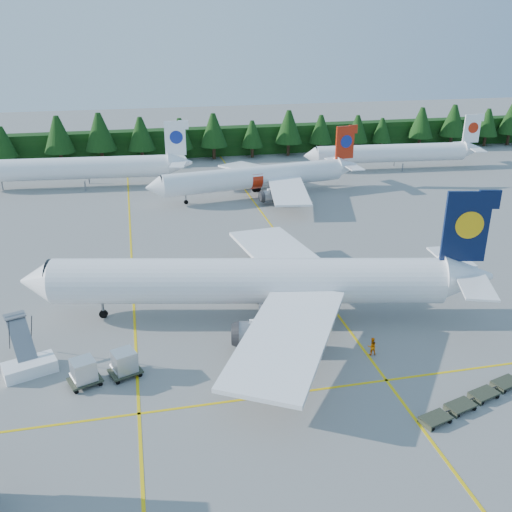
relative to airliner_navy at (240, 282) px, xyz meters
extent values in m
plane|color=gray|center=(3.67, -7.23, -3.90)|extent=(320.00, 320.00, 0.00)
cube|color=yellow|center=(-10.33, 12.77, -3.90)|extent=(0.25, 120.00, 0.01)
cube|color=yellow|center=(9.67, 12.77, -3.90)|extent=(0.25, 120.00, 0.01)
cube|color=yellow|center=(3.67, -13.23, -3.90)|extent=(80.00, 0.25, 0.01)
cube|color=black|center=(3.67, 74.77, -0.90)|extent=(220.00, 4.00, 6.00)
cylinder|color=white|center=(0.71, -0.15, 0.09)|extent=(37.79, 12.31, 4.44)
cone|color=white|center=(-19.23, 4.16, 0.09)|extent=(3.97, 4.99, 4.44)
cube|color=#071335|center=(20.77, -4.50, 5.64)|extent=(4.20, 1.27, 6.88)
cube|color=white|center=(5.96, 8.36, -0.57)|extent=(8.30, 17.22, 1.26)
cylinder|color=gray|center=(3.16, 5.90, -2.13)|extent=(4.18, 3.07, 2.33)
cube|color=white|center=(1.97, -10.07, -0.57)|extent=(14.12, 17.72, 1.26)
cylinder|color=gray|center=(0.44, -6.68, -2.13)|extent=(4.18, 3.07, 2.33)
cylinder|color=gray|center=(-13.29, 2.88, -2.96)|extent=(0.27, 0.27, 1.89)
cylinder|color=white|center=(10.41, 41.28, -0.60)|extent=(31.34, 8.54, 3.66)
cone|color=white|center=(-6.23, 38.61, -0.60)|extent=(3.11, 4.02, 3.66)
cube|color=#B7220C|center=(27.15, 43.96, 3.98)|extent=(3.49, 0.87, 5.68)
cube|color=white|center=(11.90, 49.40, -1.15)|extent=(11.15, 14.74, 1.04)
cylinder|color=gray|center=(10.48, 46.67, -2.44)|extent=(3.38, 2.39, 1.92)
cube|color=white|center=(14.36, 34.02, -1.15)|extent=(7.56, 14.43, 1.04)
cylinder|color=gray|center=(12.16, 36.17, -2.44)|extent=(3.38, 2.39, 1.92)
cylinder|color=gray|center=(-1.28, 39.41, -3.12)|extent=(0.22, 0.22, 1.56)
cylinder|color=white|center=(-19.30, 53.43, -0.43)|extent=(33.01, 6.49, 3.86)
cube|color=white|center=(-1.51, 51.99, 4.40)|extent=(3.68, 0.63, 5.98)
cylinder|color=gray|center=(-31.72, 54.43, -3.13)|extent=(0.23, 0.23, 1.54)
cylinder|color=white|center=(40.97, 54.28, -0.71)|extent=(30.34, 5.82, 3.55)
cone|color=white|center=(24.69, 55.51, -0.71)|extent=(2.75, 3.73, 3.55)
cube|color=white|center=(57.34, 53.03, 3.73)|extent=(3.38, 0.57, 5.50)
cylinder|color=gray|center=(29.54, 55.14, -3.19)|extent=(0.21, 0.21, 1.42)
cube|color=white|center=(-19.04, -5.79, -3.35)|extent=(4.67, 3.47, 1.09)
cube|color=gray|center=(-19.72, -3.91, -1.61)|extent=(2.84, 4.28, 2.95)
cube|color=gray|center=(-20.39, -2.04, -0.27)|extent=(2.09, 1.73, 0.12)
cube|color=white|center=(2.73, -1.07, -2.84)|extent=(2.49, 2.49, 2.13)
cube|color=black|center=(2.73, -1.07, -2.33)|extent=(2.17, 2.31, 0.91)
cube|color=white|center=(5.67, -1.86, -2.38)|extent=(4.11, 3.10, 2.64)
cube|color=#363C2B|center=(10.93, -18.94, -3.49)|extent=(2.51, 1.95, 0.13)
cube|color=#363C2B|center=(13.53, -17.98, -3.49)|extent=(2.51, 1.95, 0.13)
cube|color=#363C2B|center=(16.13, -17.03, -3.49)|extent=(2.51, 1.95, 0.13)
cube|color=#363C2B|center=(18.72, -16.07, -3.49)|extent=(2.51, 1.95, 0.13)
cube|color=#363C2B|center=(-14.45, -8.52, -3.44)|extent=(3.04, 2.70, 0.16)
cube|color=silver|center=(-14.45, -8.52, -2.47)|extent=(2.26, 2.23, 1.77)
cube|color=#363C2B|center=(-11.26, -7.93, -3.44)|extent=(3.04, 2.70, 0.16)
cube|color=silver|center=(-11.26, -7.93, -2.47)|extent=(2.26, 2.23, 1.77)
imported|color=#FF3405|center=(0.11, -4.34, -2.98)|extent=(0.77, 0.63, 1.83)
imported|color=orange|center=(10.02, -9.27, -3.06)|extent=(0.86, 0.69, 1.68)
imported|color=#FF6B05|center=(4.29, -3.05, -3.00)|extent=(0.75, 0.88, 1.80)
camera|label=1|loc=(-9.29, -49.38, 23.38)|focal=40.00mm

